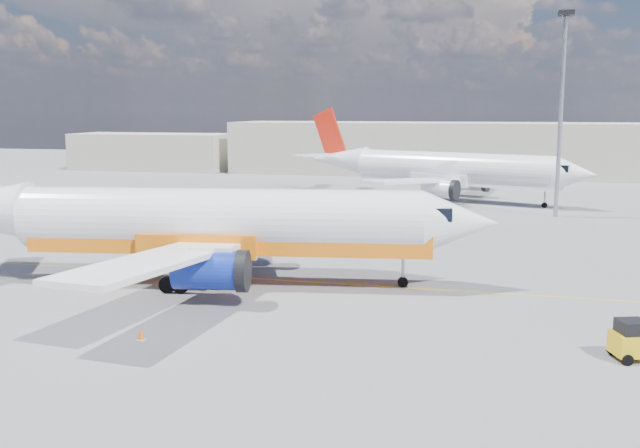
% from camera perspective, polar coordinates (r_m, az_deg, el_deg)
% --- Properties ---
extents(ground, '(240.00, 240.00, 0.00)m').
position_cam_1_polar(ground, '(39.63, -3.21, -5.59)').
color(ground, slate).
rests_on(ground, ground).
extents(taxi_line, '(70.00, 0.15, 0.01)m').
position_cam_1_polar(taxi_line, '(42.41, -1.99, -4.58)').
color(taxi_line, gold).
rests_on(taxi_line, ground).
extents(terminal_main, '(70.00, 14.00, 8.00)m').
position_cam_1_polar(terminal_main, '(111.88, 10.98, 5.92)').
color(terminal_main, beige).
rests_on(terminal_main, ground).
extents(terminal_annex, '(26.00, 10.00, 6.00)m').
position_cam_1_polar(terminal_annex, '(122.60, -13.26, 5.65)').
color(terminal_annex, beige).
rests_on(terminal_annex, ground).
extents(main_jet, '(35.31, 27.50, 10.67)m').
position_cam_1_polar(main_jet, '(41.91, -9.40, 0.09)').
color(main_jet, white).
rests_on(main_jet, ground).
extents(second_jet, '(33.70, 25.57, 10.25)m').
position_cam_1_polar(second_jet, '(80.36, 9.92, 4.30)').
color(second_jet, white).
rests_on(second_jet, ground).
extents(gse_tug, '(2.62, 2.09, 1.66)m').
position_cam_1_polar(gse_tug, '(32.11, 24.22, -8.52)').
color(gse_tug, black).
rests_on(gse_tug, ground).
extents(traffic_cone, '(0.36, 0.36, 0.50)m').
position_cam_1_polar(traffic_cone, '(32.84, -14.12, -8.57)').
color(traffic_cone, white).
rests_on(traffic_cone, ground).
extents(floodlight_mast, '(1.38, 1.38, 18.87)m').
position_cam_1_polar(floodlight_mast, '(70.24, 18.78, 9.71)').
color(floodlight_mast, '#9A9AA2').
rests_on(floodlight_mast, ground).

